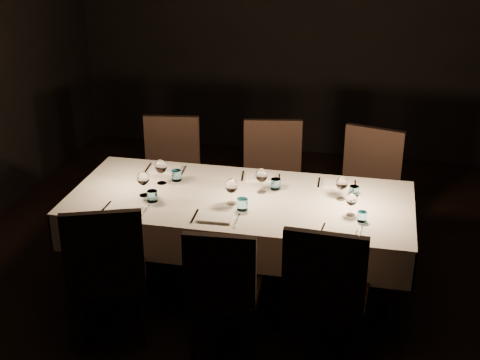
% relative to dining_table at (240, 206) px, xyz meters
% --- Properties ---
extents(room, '(5.01, 6.01, 3.01)m').
position_rel_dining_table_xyz_m(room, '(0.00, 0.00, 0.81)').
color(room, black).
rests_on(room, ground).
extents(dining_table, '(2.52, 1.12, 0.76)m').
position_rel_dining_table_xyz_m(dining_table, '(0.00, 0.00, 0.00)').
color(dining_table, black).
rests_on(dining_table, ground).
extents(chair_near_left, '(0.65, 0.65, 1.04)m').
position_rel_dining_table_xyz_m(chair_near_left, '(-0.71, -0.86, -0.12)').
color(chair_near_left, black).
rests_on(chair_near_left, ground).
extents(place_setting_near_left, '(0.34, 0.41, 0.19)m').
position_rel_dining_table_xyz_m(place_setting_near_left, '(-0.70, -0.22, 0.15)').
color(place_setting_near_left, silver).
rests_on(place_setting_near_left, dining_table).
extents(chair_near_center, '(0.49, 0.49, 0.95)m').
position_rel_dining_table_xyz_m(chair_near_center, '(0.06, -0.83, -0.16)').
color(chair_near_center, black).
rests_on(chair_near_center, ground).
extents(place_setting_near_center, '(0.35, 0.42, 0.20)m').
position_rel_dining_table_xyz_m(place_setting_near_center, '(-0.03, -0.22, 0.15)').
color(place_setting_near_center, silver).
rests_on(place_setting_near_center, dining_table).
extents(chair_near_right, '(0.53, 0.53, 1.04)m').
position_rel_dining_table_xyz_m(chair_near_right, '(0.72, -0.82, -0.12)').
color(chair_near_right, black).
rests_on(chair_near_right, ground).
extents(place_setting_near_right, '(0.30, 0.39, 0.16)m').
position_rel_dining_table_xyz_m(place_setting_near_right, '(0.82, -0.22, 0.14)').
color(place_setting_near_right, silver).
rests_on(place_setting_near_right, dining_table).
extents(chair_far_left, '(0.56, 0.56, 1.02)m').
position_rel_dining_table_xyz_m(chair_far_left, '(-0.81, 0.85, -0.13)').
color(chair_far_left, black).
rests_on(chair_far_left, ground).
extents(place_setting_far_left, '(0.36, 0.41, 0.19)m').
position_rel_dining_table_xyz_m(place_setting_far_left, '(-0.64, 0.22, 0.15)').
color(place_setting_far_left, silver).
rests_on(place_setting_far_left, dining_table).
extents(chair_far_center, '(0.58, 0.58, 1.04)m').
position_rel_dining_table_xyz_m(chair_far_center, '(0.10, 0.86, -0.12)').
color(chair_far_center, black).
rests_on(chair_far_center, ground).
extents(place_setting_far_center, '(0.35, 0.41, 0.19)m').
position_rel_dining_table_xyz_m(place_setting_far_center, '(0.14, 0.22, 0.15)').
color(place_setting_far_center, silver).
rests_on(place_setting_far_center, dining_table).
extents(chair_far_right, '(0.61, 0.61, 1.04)m').
position_rel_dining_table_xyz_m(chair_far_right, '(0.90, 0.83, -0.12)').
color(chair_far_right, black).
rests_on(chair_far_right, ground).
extents(place_setting_far_right, '(0.32, 0.40, 0.18)m').
position_rel_dining_table_xyz_m(place_setting_far_right, '(0.74, 0.22, 0.15)').
color(place_setting_far_right, silver).
rests_on(place_setting_far_right, dining_table).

